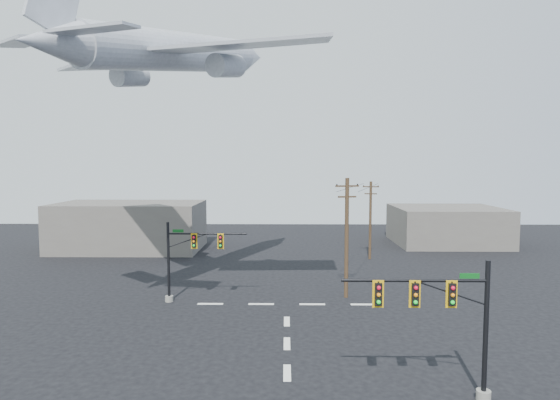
{
  "coord_description": "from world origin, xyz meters",
  "views": [
    {
      "loc": [
        -0.08,
        -23.81,
        11.04
      ],
      "look_at": [
        -0.44,
        5.0,
        8.75
      ],
      "focal_mm": 30.0,
      "sensor_mm": 36.0,
      "label": 1
    }
  ],
  "objects_px": {
    "signal_mast_near": "(449,322)",
    "airliner": "(177,53)",
    "signal_mast_far": "(186,259)",
    "utility_pole_a": "(347,235)",
    "utility_pole_b": "(370,219)"
  },
  "relations": [
    {
      "from": "utility_pole_a",
      "to": "airliner",
      "type": "distance_m",
      "value": 19.86
    },
    {
      "from": "utility_pole_b",
      "to": "utility_pole_a",
      "type": "bearing_deg",
      "value": -93.73
    },
    {
      "from": "signal_mast_far",
      "to": "utility_pole_a",
      "type": "height_order",
      "value": "utility_pole_a"
    },
    {
      "from": "utility_pole_a",
      "to": "signal_mast_near",
      "type": "bearing_deg",
      "value": -93.14
    },
    {
      "from": "airliner",
      "to": "utility_pole_a",
      "type": "bearing_deg",
      "value": -62.17
    },
    {
      "from": "utility_pole_b",
      "to": "airliner",
      "type": "xyz_separation_m",
      "value": [
        -18.24,
        -15.89,
        14.99
      ]
    },
    {
      "from": "utility_pole_b",
      "to": "signal_mast_far",
      "type": "bearing_deg",
      "value": -123.1
    },
    {
      "from": "utility_pole_a",
      "to": "utility_pole_b",
      "type": "bearing_deg",
      "value": 61.15
    },
    {
      "from": "signal_mast_near",
      "to": "signal_mast_far",
      "type": "xyz_separation_m",
      "value": [
        -15.46,
        15.35,
        -0.32
      ]
    },
    {
      "from": "utility_pole_b",
      "to": "airliner",
      "type": "distance_m",
      "value": 28.46
    },
    {
      "from": "signal_mast_far",
      "to": "airliner",
      "type": "bearing_deg",
      "value": 125.32
    },
    {
      "from": "signal_mast_far",
      "to": "utility_pole_a",
      "type": "distance_m",
      "value": 13.08
    },
    {
      "from": "signal_mast_far",
      "to": "utility_pole_a",
      "type": "relative_size",
      "value": 0.67
    },
    {
      "from": "utility_pole_b",
      "to": "airliner",
      "type": "bearing_deg",
      "value": -125.67
    },
    {
      "from": "signal_mast_near",
      "to": "airliner",
      "type": "relative_size",
      "value": 0.27
    }
  ]
}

